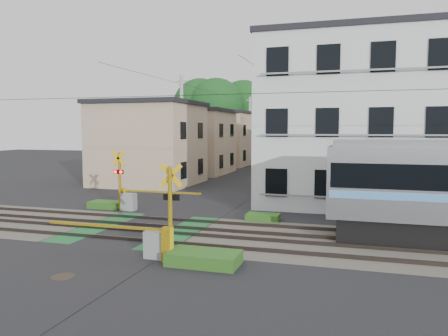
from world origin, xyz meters
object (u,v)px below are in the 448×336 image
(crossing_signal_near, at_px, (158,237))
(pedestrian, at_px, (267,163))
(apartment_block, at_px, (355,121))
(crossing_signal_far, at_px, (128,197))
(manhole_cover, at_px, (63,277))

(crossing_signal_near, relative_size, pedestrian, 3.11)
(apartment_block, bearing_deg, pedestrian, 114.97)
(pedestrian, bearing_deg, crossing_signal_far, 77.52)
(apartment_block, distance_m, manhole_cover, 17.97)
(pedestrian, distance_m, manhole_cover, 34.29)
(crossing_signal_far, distance_m, pedestrian, 24.67)
(crossing_signal_near, relative_size, manhole_cover, 7.00)
(apartment_block, bearing_deg, manhole_cover, -116.38)
(crossing_signal_near, relative_size, apartment_block, 0.46)
(crossing_signal_near, bearing_deg, apartment_block, 65.78)
(manhole_cover, bearing_deg, crossing_signal_far, 109.15)
(crossing_signal_near, height_order, pedestrian, crossing_signal_near)
(pedestrian, xyz_separation_m, manhole_cover, (1.00, -34.26, -0.75))
(crossing_signal_near, bearing_deg, manhole_cover, -126.77)
(pedestrian, bearing_deg, crossing_signal_near, 88.06)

